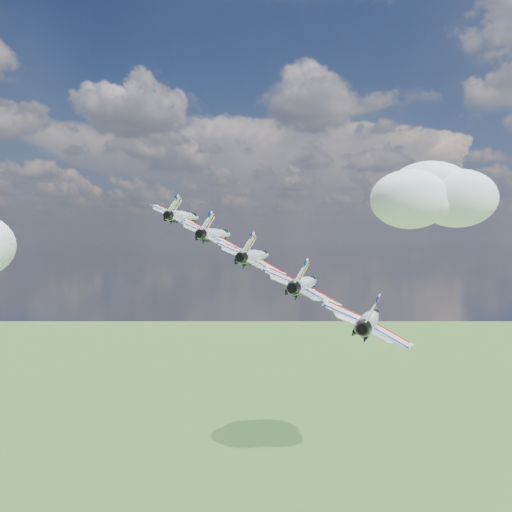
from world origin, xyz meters
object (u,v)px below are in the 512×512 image
(jet_3, at_px, (306,283))
(jet_4, at_px, (370,319))
(jet_2, at_px, (256,256))
(jet_1, at_px, (217,234))
(jet_0, at_px, (185,217))

(jet_3, distance_m, jet_4, 11.54)
(jet_2, bearing_deg, jet_1, 140.71)
(jet_0, distance_m, jet_4, 46.18)
(jet_3, xyz_separation_m, jet_4, (8.70, -6.93, -3.10))
(jet_1, relative_size, jet_3, 1.00)
(jet_0, relative_size, jet_3, 1.00)
(jet_0, height_order, jet_1, jet_0)
(jet_3, bearing_deg, jet_2, 140.71)
(jet_1, distance_m, jet_4, 34.63)
(jet_1, height_order, jet_2, jet_1)
(jet_2, relative_size, jet_4, 1.00)
(jet_4, bearing_deg, jet_2, 140.71)
(jet_0, xyz_separation_m, jet_4, (34.79, -27.72, -12.40))
(jet_2, distance_m, jet_3, 11.54)
(jet_1, bearing_deg, jet_0, 140.71)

